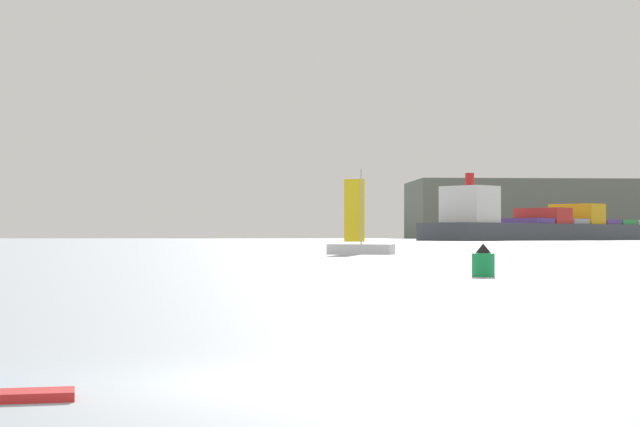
% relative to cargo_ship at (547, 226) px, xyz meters
% --- Properties ---
extents(ground_plane, '(4000.00, 4000.00, 0.00)m').
position_rel_cargo_ship_xyz_m(ground_plane, '(-158.63, -509.24, -6.88)').
color(ground_plane, '#9EA8B2').
extents(cargo_ship, '(151.86, 132.08, 30.75)m').
position_rel_cargo_ship_xyz_m(cargo_ship, '(0.00, 0.00, 0.00)').
color(cargo_ship, '#3F444C').
rests_on(cargo_ship, ground_plane).
extents(channel_buoy, '(1.16, 1.16, 1.70)m').
position_rel_cargo_ship_xyz_m(channel_buoy, '(-145.92, -470.11, -6.13)').
color(channel_buoy, '#19994C').
rests_on(channel_buoy, ground_plane).
extents(small_sailboat, '(7.97, 5.45, 9.74)m').
position_rel_cargo_ship_xyz_m(small_sailboat, '(-143.45, -401.08, -6.03)').
color(small_sailboat, white).
rests_on(small_sailboat, ground_plane).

